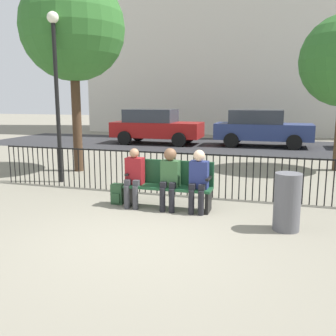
{
  "coord_description": "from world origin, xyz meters",
  "views": [
    {
      "loc": [
        2.02,
        -5.02,
        2.09
      ],
      "look_at": [
        0.0,
        1.67,
        0.8
      ],
      "focal_mm": 40.0,
      "sensor_mm": 36.0,
      "label": 1
    }
  ],
  "objects_px": {
    "lamp_post": "(56,74)",
    "parked_car_2": "(261,128)",
    "parked_car_1": "(155,126)",
    "seated_person_0": "(134,175)",
    "trash_bin": "(287,202)",
    "park_bench": "(169,183)",
    "seated_person_1": "(170,175)",
    "tree_1": "(73,29)",
    "seated_person_2": "(198,178)",
    "backpack": "(118,194)"
  },
  "relations": [
    {
      "from": "seated_person_2",
      "to": "lamp_post",
      "type": "relative_size",
      "value": 0.28
    },
    {
      "from": "seated_person_2",
      "to": "trash_bin",
      "type": "height_order",
      "value": "seated_person_2"
    },
    {
      "from": "lamp_post",
      "to": "backpack",
      "type": "bearing_deg",
      "value": -33.1
    },
    {
      "from": "seated_person_0",
      "to": "parked_car_1",
      "type": "bearing_deg",
      "value": 106.45
    },
    {
      "from": "lamp_post",
      "to": "parked_car_1",
      "type": "distance_m",
      "value": 8.81
    },
    {
      "from": "seated_person_1",
      "to": "parked_car_2",
      "type": "bearing_deg",
      "value": 83.89
    },
    {
      "from": "seated_person_2",
      "to": "lamp_post",
      "type": "height_order",
      "value": "lamp_post"
    },
    {
      "from": "seated_person_1",
      "to": "parked_car_1",
      "type": "distance_m",
      "value": 10.8
    },
    {
      "from": "park_bench",
      "to": "seated_person_2",
      "type": "distance_m",
      "value": 0.64
    },
    {
      "from": "backpack",
      "to": "parked_car_1",
      "type": "bearing_deg",
      "value": 104.5
    },
    {
      "from": "backpack",
      "to": "parked_car_1",
      "type": "xyz_separation_m",
      "value": [
        -2.6,
        10.06,
        0.64
      ]
    },
    {
      "from": "seated_person_0",
      "to": "lamp_post",
      "type": "distance_m",
      "value": 3.67
    },
    {
      "from": "tree_1",
      "to": "parked_car_2",
      "type": "relative_size",
      "value": 1.3
    },
    {
      "from": "seated_person_0",
      "to": "lamp_post",
      "type": "bearing_deg",
      "value": 149.69
    },
    {
      "from": "lamp_post",
      "to": "parked_car_1",
      "type": "relative_size",
      "value": 0.99
    },
    {
      "from": "lamp_post",
      "to": "trash_bin",
      "type": "bearing_deg",
      "value": -20.83
    },
    {
      "from": "tree_1",
      "to": "parked_car_2",
      "type": "height_order",
      "value": "tree_1"
    },
    {
      "from": "seated_person_0",
      "to": "lamp_post",
      "type": "xyz_separation_m",
      "value": [
        -2.63,
        1.54,
        2.05
      ]
    },
    {
      "from": "seated_person_1",
      "to": "tree_1",
      "type": "xyz_separation_m",
      "value": [
        -3.7,
        3.01,
        3.33
      ]
    },
    {
      "from": "seated_person_0",
      "to": "backpack",
      "type": "distance_m",
      "value": 0.6
    },
    {
      "from": "seated_person_1",
      "to": "parked_car_2",
      "type": "xyz_separation_m",
      "value": [
        1.13,
        10.52,
        0.16
      ]
    },
    {
      "from": "seated_person_0",
      "to": "park_bench",
      "type": "bearing_deg",
      "value": 10.96
    },
    {
      "from": "seated_person_2",
      "to": "tree_1",
      "type": "relative_size",
      "value": 0.21
    },
    {
      "from": "lamp_post",
      "to": "parked_car_2",
      "type": "height_order",
      "value": "lamp_post"
    },
    {
      "from": "trash_bin",
      "to": "park_bench",
      "type": "bearing_deg",
      "value": 162.64
    },
    {
      "from": "seated_person_2",
      "to": "parked_car_1",
      "type": "bearing_deg",
      "value": 112.87
    },
    {
      "from": "seated_person_0",
      "to": "seated_person_1",
      "type": "height_order",
      "value": "seated_person_1"
    },
    {
      "from": "parked_car_1",
      "to": "trash_bin",
      "type": "xyz_separation_m",
      "value": [
        5.85,
        -10.69,
        -0.37
      ]
    },
    {
      "from": "seated_person_0",
      "to": "tree_1",
      "type": "bearing_deg",
      "value": 134.65
    },
    {
      "from": "seated_person_0",
      "to": "backpack",
      "type": "bearing_deg",
      "value": 168.64
    },
    {
      "from": "lamp_post",
      "to": "trash_bin",
      "type": "height_order",
      "value": "lamp_post"
    },
    {
      "from": "seated_person_1",
      "to": "lamp_post",
      "type": "bearing_deg",
      "value": 155.43
    },
    {
      "from": "park_bench",
      "to": "tree_1",
      "type": "xyz_separation_m",
      "value": [
        -3.65,
        2.88,
        3.52
      ]
    },
    {
      "from": "seated_person_0",
      "to": "parked_car_1",
      "type": "height_order",
      "value": "parked_car_1"
    },
    {
      "from": "seated_person_0",
      "to": "seated_person_2",
      "type": "bearing_deg",
      "value": 0.05
    },
    {
      "from": "seated_person_2",
      "to": "trash_bin",
      "type": "bearing_deg",
      "value": -19.3
    },
    {
      "from": "tree_1",
      "to": "parked_car_1",
      "type": "height_order",
      "value": "tree_1"
    },
    {
      "from": "backpack",
      "to": "trash_bin",
      "type": "distance_m",
      "value": 3.32
    },
    {
      "from": "seated_person_1",
      "to": "tree_1",
      "type": "bearing_deg",
      "value": 140.9
    },
    {
      "from": "seated_person_0",
      "to": "trash_bin",
      "type": "height_order",
      "value": "seated_person_0"
    },
    {
      "from": "tree_1",
      "to": "trash_bin",
      "type": "height_order",
      "value": "tree_1"
    },
    {
      "from": "backpack",
      "to": "parked_car_2",
      "type": "height_order",
      "value": "parked_car_2"
    },
    {
      "from": "tree_1",
      "to": "seated_person_0",
      "type": "bearing_deg",
      "value": -45.35
    },
    {
      "from": "tree_1",
      "to": "parked_car_1",
      "type": "xyz_separation_m",
      "value": [
        -0.02,
        7.13,
        -3.17
      ]
    },
    {
      "from": "lamp_post",
      "to": "parked_car_2",
      "type": "bearing_deg",
      "value": 63.49
    },
    {
      "from": "seated_person_2",
      "to": "parked_car_2",
      "type": "xyz_separation_m",
      "value": [
        0.57,
        10.52,
        0.18
      ]
    },
    {
      "from": "seated_person_2",
      "to": "tree_1",
      "type": "distance_m",
      "value": 6.19
    },
    {
      "from": "tree_1",
      "to": "seated_person_1",
      "type": "bearing_deg",
      "value": -39.1
    },
    {
      "from": "seated_person_0",
      "to": "parked_car_2",
      "type": "bearing_deg",
      "value": 80.02
    },
    {
      "from": "parked_car_1",
      "to": "seated_person_0",
      "type": "bearing_deg",
      "value": -73.55
    }
  ]
}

